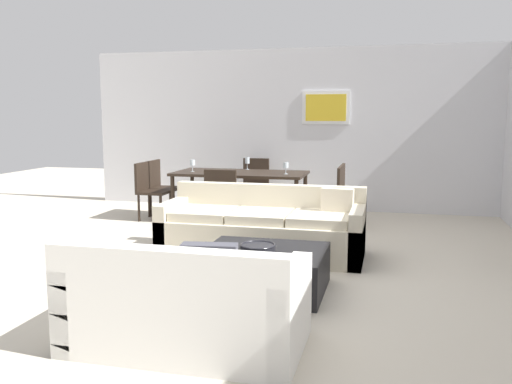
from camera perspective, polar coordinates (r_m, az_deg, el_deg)
ground_plane at (r=5.94m, az=0.91°, el=-7.49°), size 18.00×18.00×0.00m
back_wall_unit at (r=9.16m, az=7.82°, el=6.51°), size 8.40×0.09×2.70m
sofa_beige at (r=6.21m, az=0.80°, el=-4.03°), size 2.28×0.90×0.78m
loveseat_white at (r=3.85m, az=-7.26°, el=-11.79°), size 1.60×0.90×0.78m
coffee_table at (r=5.01m, az=0.84°, el=-8.23°), size 1.11×0.94×0.38m
decorative_bowl at (r=4.91m, az=0.18°, el=-5.84°), size 0.33×0.33×0.07m
dining_table at (r=8.12m, az=-1.67°, el=1.65°), size 1.97×0.93×0.75m
dining_chair_head at (r=8.98m, az=-0.16°, el=1.13°), size 0.44×0.44×0.88m
dining_chair_right_near at (r=7.68m, az=7.95°, el=-0.15°), size 0.44×0.44×0.88m
dining_chair_right_far at (r=8.10m, az=8.26°, el=0.27°), size 0.44×0.44×0.88m
dining_chair_left_far at (r=8.81m, az=-10.03°, el=0.87°), size 0.44×0.44×0.88m
dining_chair_left_near at (r=8.43m, az=-11.18°, el=0.51°), size 0.44×0.44×0.88m
dining_chair_foot at (r=7.32m, az=-3.51°, el=-0.50°), size 0.44×0.44×0.88m
wine_glass_right_near at (r=7.83m, az=3.16°, el=2.80°), size 0.08×0.08×0.17m
wine_glass_left_near at (r=8.22m, az=-6.72°, el=3.06°), size 0.08×0.08×0.18m
wine_glass_head at (r=8.49m, az=-0.93°, el=3.31°), size 0.07×0.07×0.19m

